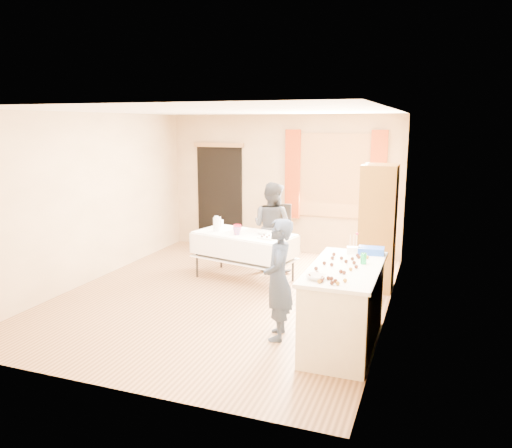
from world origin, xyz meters
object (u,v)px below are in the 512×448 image
at_px(woman, 272,227).
at_px(counter, 344,306).
at_px(party_table, 244,252).
at_px(cabinet, 378,228).
at_px(girl, 278,279).
at_px(chair, 278,245).

bearing_deg(woman, counter, 141.43).
distance_m(counter, party_table, 2.67).
relative_size(cabinet, woman, 1.24).
bearing_deg(girl, cabinet, 146.24).
distance_m(party_table, chair, 1.15).
height_order(counter, girl, girl).
distance_m(counter, girl, 0.79).
distance_m(cabinet, woman, 1.78).
bearing_deg(cabinet, counter, -92.69).
relative_size(party_table, chair, 1.66).
relative_size(cabinet, girl, 1.33).
bearing_deg(woman, girl, 127.31).
height_order(party_table, girl, girl).
height_order(cabinet, girl, cabinet).
distance_m(chair, woman, 0.69).
relative_size(party_table, girl, 1.22).
relative_size(counter, chair, 1.53).
bearing_deg(cabinet, girl, -111.07).
relative_size(counter, woman, 1.05).
bearing_deg(counter, chair, 119.85).
bearing_deg(counter, cabinet, 87.31).
bearing_deg(chair, girl, -81.59).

